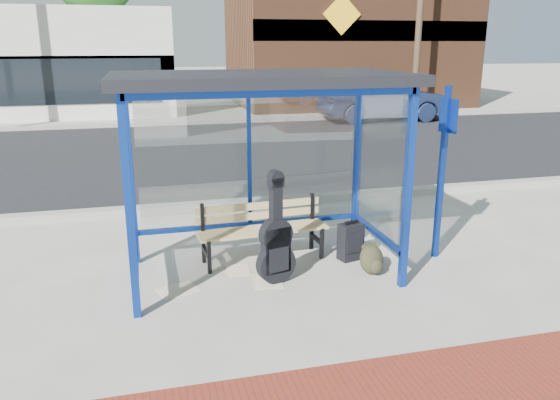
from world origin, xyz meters
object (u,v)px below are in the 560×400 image
object	(u,v)px
guitar_bag	(276,245)
fire_hydrant	(438,104)
backpack	(372,260)
bench	(262,227)
suitcase	(351,242)
parked_car	(384,100)

from	to	relation	value
guitar_bag	fire_hydrant	size ratio (longest dim) A/B	1.75
backpack	fire_hydrant	bearing A→B (deg)	48.27
bench	backpack	xyz separation A→B (m)	(1.21, -0.80, -0.27)
suitcase	parked_car	size ratio (longest dim) A/B	0.12
suitcase	backpack	world-z (taller)	suitcase
suitcase	backpack	distance (m)	0.51
guitar_bag	parked_car	xyz separation A→B (m)	(7.11, 12.55, 0.29)
fire_hydrant	parked_car	bearing A→B (deg)	-156.89
bench	guitar_bag	xyz separation A→B (m)	(0.00, -0.75, 0.02)
guitar_bag	fire_hydrant	xyz separation A→B (m)	(10.04, 13.80, -0.07)
bench	parked_car	bearing A→B (deg)	54.49
guitar_bag	backpack	bearing A→B (deg)	-17.39
guitar_bag	parked_car	bearing A→B (deg)	45.62
guitar_bag	fire_hydrant	distance (m)	17.07
fire_hydrant	suitcase	bearing A→B (deg)	-123.77
fire_hydrant	bench	bearing A→B (deg)	-127.59
suitcase	parked_car	xyz separation A→B (m)	(6.00, 12.10, 0.52)
bench	fire_hydrant	bearing A→B (deg)	48.00
guitar_bag	suitcase	size ratio (longest dim) A/B	2.40
suitcase	guitar_bag	bearing A→B (deg)	-173.69
guitar_bag	fire_hydrant	world-z (taller)	guitar_bag
backpack	parked_car	distance (m)	13.93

